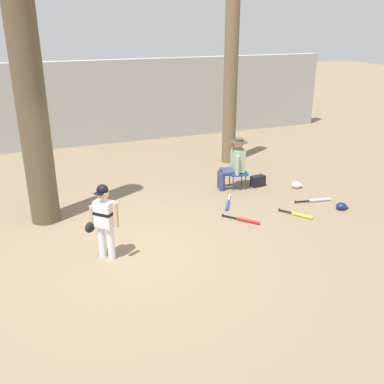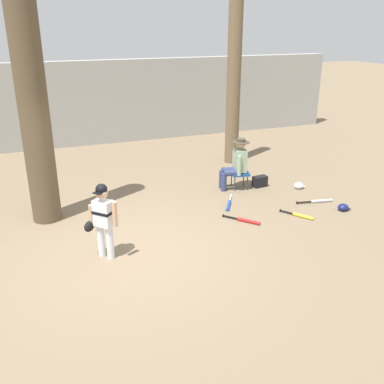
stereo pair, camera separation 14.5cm
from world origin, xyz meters
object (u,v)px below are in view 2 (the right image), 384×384
Objects in this scene: tree_near_player at (32,96)px; batting_helmet_navy at (343,207)px; tree_behind_spectator at (233,90)px; bat_blue_youth at (229,204)px; bat_red_barrel at (246,221)px; young_ballplayer at (103,216)px; folding_stool at (240,174)px; bat_yellow_trainer at (301,216)px; bat_aluminum_silver at (319,201)px; batting_helmet_white at (299,186)px; handbag_beside_stool at (260,181)px; seated_spectator at (236,163)px.

tree_near_player is 21.35× the size of batting_helmet_navy.
tree_near_player reaches higher than tree_behind_spectator.
tree_behind_spectator is 4.41m from batting_helmet_navy.
tree_near_player is 5.54m from tree_behind_spectator.
bat_blue_youth is 0.86m from bat_red_barrel.
young_ballplayer is 2.94m from bat_red_barrel.
tree_behind_spectator reaches higher than batting_helmet_navy.
folding_stool is 1.91m from bat_red_barrel.
tree_behind_spectator reaches higher than bat_yellow_trainer.
bat_red_barrel is (-1.47, -3.69, -1.94)m from tree_behind_spectator.
tree_near_player is 7.15× the size of bat_aluminum_silver.
young_ballplayer is 4.75× the size of batting_helmet_white.
bat_blue_youth is (-1.19, -0.79, -0.10)m from handbag_beside_stool.
tree_near_player reaches higher than batting_helmet_navy.
bat_red_barrel is 2.38× the size of batting_helmet_navy.
batting_helmet_white is at bearing 17.92° from young_ballplayer.
handbag_beside_stool is 0.46× the size of bat_blue_youth.
bat_yellow_trainer is (1.14, -0.19, 0.00)m from bat_red_barrel.
handbag_beside_stool is at bearing -9.07° from folding_stool.
bat_red_barrel and bat_yellow_trainer have the same top height.
bat_yellow_trainer is (-0.32, -3.88, -1.94)m from tree_behind_spectator.
handbag_beside_stool reaches higher than bat_red_barrel.
seated_spectator is at bearing 2.46° from tree_near_player.
tree_behind_spectator reaches higher than seated_spectator.
bat_red_barrel is at bearing -126.92° from handbag_beside_stool.
batting_helmet_white is at bearing 84.39° from bat_aluminum_silver.
batting_helmet_navy is (0.13, -1.43, -0.00)m from batting_helmet_white.
tree_near_player is 5.62m from bat_yellow_trainer.
bat_blue_youth is at bearing -116.66° from tree_behind_spectator.
batting_helmet_navy reaches higher than bat_aluminum_silver.
folding_stool is (4.35, 0.16, -2.08)m from tree_near_player.
bat_aluminum_silver is at bearing -15.91° from bat_blue_youth.
seated_spectator is 2.04m from bat_aluminum_silver.
batting_helmet_navy is at bearing -1.83° from bat_yellow_trainer.
folding_stool is (3.56, 2.10, -0.38)m from young_ballplayer.
tree_behind_spectator is at bearing 98.19° from bat_aluminum_silver.
young_ballplayer reaches higher than batting_helmet_white.
folding_stool is 1.70× the size of batting_helmet_white.
tree_near_player is 4.87× the size of seated_spectator.
tree_near_player is 4.63m from seated_spectator.
tree_behind_spectator is 2.76m from handbag_beside_stool.
folding_stool reaches higher than bat_aluminum_silver.
bat_blue_youth is (3.67, -0.71, -2.41)m from tree_near_player.
young_ballplayer is at bearing -178.38° from batting_helmet_navy.
bat_red_barrel is at bearing 7.34° from young_ballplayer.
bat_red_barrel is 1.16m from bat_yellow_trainer.
tree_behind_spectator reaches higher than bat_blue_youth.
handbag_beside_stool is at bearing 33.48° from bat_blue_youth.
tree_near_player reaches higher than bat_yellow_trainer.
young_ballplayer is at bearing -171.89° from bat_aluminum_silver.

